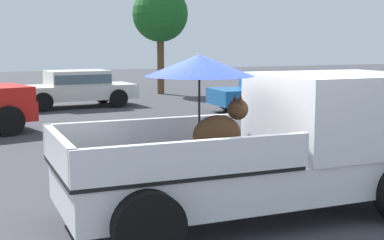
% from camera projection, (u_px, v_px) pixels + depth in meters
% --- Properties ---
extents(ground_plane, '(80.00, 80.00, 0.00)m').
position_uv_depth(ground_plane, '(249.00, 216.00, 7.38)').
color(ground_plane, '#38383D').
extents(pickup_truck_main, '(5.10, 2.35, 2.18)m').
position_uv_depth(pickup_truck_main, '(279.00, 143.00, 7.42)').
color(pickup_truck_main, black).
rests_on(pickup_truck_main, ground).
extents(parked_sedan_near, '(4.41, 2.21, 1.33)m').
position_uv_depth(parked_sedan_near, '(76.00, 87.00, 19.80)').
color(parked_sedan_near, black).
rests_on(parked_sedan_near, ground).
extents(parked_sedan_far, '(4.43, 2.25, 1.33)m').
position_uv_depth(parked_sedan_far, '(275.00, 90.00, 18.55)').
color(parked_sedan_far, black).
rests_on(parked_sedan_far, ground).
extents(tree_by_lot, '(2.51, 2.51, 4.87)m').
position_uv_depth(tree_by_lot, '(160.00, 15.00, 24.52)').
color(tree_by_lot, brown).
rests_on(tree_by_lot, ground).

